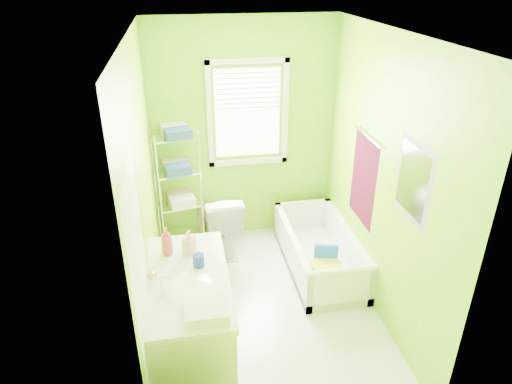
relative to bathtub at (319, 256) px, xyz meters
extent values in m
plane|color=silver|center=(-0.70, -0.53, -0.15)|extent=(2.90, 2.90, 0.00)
cube|color=#73AF08|center=(-0.70, 0.92, 1.15)|extent=(2.10, 0.04, 2.60)
cube|color=#73AF08|center=(-0.70, -1.98, 1.15)|extent=(2.10, 0.04, 2.60)
cube|color=#73AF08|center=(-1.75, -0.53, 1.15)|extent=(0.04, 2.90, 2.60)
cube|color=#73AF08|center=(0.35, -0.53, 1.15)|extent=(0.04, 2.90, 2.60)
cube|color=white|center=(-0.70, -0.53, 2.45)|extent=(2.10, 2.90, 0.04)
cube|color=white|center=(-0.65, 0.91, 1.40)|extent=(0.74, 0.01, 1.01)
cube|color=white|center=(-0.65, 0.89, 0.82)|extent=(0.92, 0.05, 0.06)
cube|color=white|center=(-0.65, 0.89, 1.98)|extent=(0.92, 0.05, 0.06)
cube|color=white|center=(-1.08, 0.89, 1.40)|extent=(0.06, 0.05, 1.22)
cube|color=white|center=(-0.22, 0.89, 1.40)|extent=(0.06, 0.05, 1.22)
cube|color=white|center=(-0.65, 0.89, 1.69)|extent=(0.72, 0.02, 0.50)
cube|color=white|center=(-1.74, -1.53, 0.85)|extent=(0.02, 0.80, 2.00)
sphere|color=gold|center=(-1.70, -1.20, 0.85)|extent=(0.07, 0.07, 0.07)
cube|color=#42071D|center=(0.33, -0.18, 1.00)|extent=(0.02, 0.58, 0.90)
cylinder|color=silver|center=(0.32, -0.18, 1.45)|extent=(0.02, 0.62, 0.02)
cube|color=#CC5972|center=(0.34, -1.08, 1.40)|extent=(0.02, 0.54, 0.64)
cube|color=white|center=(0.33, -1.08, 1.40)|extent=(0.01, 0.44, 0.54)
cube|color=white|center=(0.00, 0.03, -0.10)|extent=(0.70, 1.50, 0.10)
cube|color=white|center=(-0.31, 0.03, 0.07)|extent=(0.07, 1.50, 0.45)
cube|color=white|center=(0.31, 0.03, 0.07)|extent=(0.07, 1.50, 0.45)
cube|color=white|center=(0.00, -0.69, 0.07)|extent=(0.70, 0.07, 0.45)
cube|color=white|center=(0.00, 0.74, 0.07)|extent=(0.70, 0.07, 0.45)
cylinder|color=white|center=(0.00, -0.69, 0.29)|extent=(0.70, 0.07, 0.07)
cylinder|color=blue|center=(0.00, -0.25, -0.02)|extent=(0.36, 0.36, 0.06)
cylinder|color=yellow|center=(0.00, -0.25, 0.04)|extent=(0.34, 0.34, 0.05)
cube|color=blue|center=(0.03, -0.12, 0.09)|extent=(0.26, 0.10, 0.24)
imported|color=white|center=(-1.02, 0.57, 0.23)|extent=(0.47, 0.77, 0.76)
cube|color=silver|center=(-1.45, -1.17, 0.28)|extent=(0.60, 1.21, 0.88)
cube|color=silver|center=(-1.45, -1.17, 0.75)|extent=(0.63, 1.24, 0.05)
ellipsoid|color=white|center=(-1.43, -1.33, 0.74)|extent=(0.42, 0.54, 0.15)
cylinder|color=silver|center=(-1.62, -1.33, 0.84)|extent=(0.03, 0.03, 0.16)
cylinder|color=silver|center=(-1.62, -1.33, 0.91)|extent=(0.12, 0.02, 0.02)
imported|color=#CA3B60|center=(-1.59, -0.82, 0.90)|extent=(0.10, 0.10, 0.25)
imported|color=pink|center=(-1.41, -0.83, 0.87)|extent=(0.12, 0.12, 0.20)
cylinder|color=navy|center=(-1.35, -1.03, 0.82)|extent=(0.09, 0.09, 0.10)
cube|color=white|center=(-1.33, -1.61, 0.81)|extent=(0.30, 0.23, 0.07)
cylinder|color=silver|center=(-1.69, 0.56, 0.58)|extent=(0.02, 0.02, 1.47)
cylinder|color=silver|center=(-1.75, 0.84, 0.58)|extent=(0.02, 0.02, 1.47)
cylinder|color=silver|center=(-1.23, 0.66, 0.58)|extent=(0.02, 0.02, 1.47)
cylinder|color=silver|center=(-1.29, 0.94, 0.58)|extent=(0.02, 0.02, 1.47)
cube|color=silver|center=(-1.49, 0.75, -0.02)|extent=(0.54, 0.40, 0.02)
cube|color=silver|center=(-1.49, 0.75, 0.40)|extent=(0.54, 0.40, 0.02)
cube|color=silver|center=(-1.49, 0.75, 0.81)|extent=(0.54, 0.40, 0.02)
cube|color=silver|center=(-1.49, 0.75, 1.23)|extent=(0.54, 0.40, 0.02)
cube|color=#2A4499|center=(-1.44, 0.67, 1.29)|extent=(0.31, 0.24, 0.10)
cube|color=white|center=(-1.49, 0.86, 1.29)|extent=(0.31, 0.24, 0.10)
cube|color=#2A4499|center=(-1.47, 0.66, 0.87)|extent=(0.31, 0.24, 0.10)
cube|color=#D0BA7F|center=(-1.51, 0.86, 0.87)|extent=(0.31, 0.24, 0.10)
cube|color=white|center=(-1.45, 0.68, 0.46)|extent=(0.31, 0.24, 0.10)
cube|color=pink|center=(-1.50, 0.87, 0.46)|extent=(0.31, 0.24, 0.10)
cube|color=pink|center=(-1.25, 0.80, 0.14)|extent=(0.08, 0.26, 0.46)
camera|label=1|loc=(-1.41, -4.01, 2.91)|focal=32.00mm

